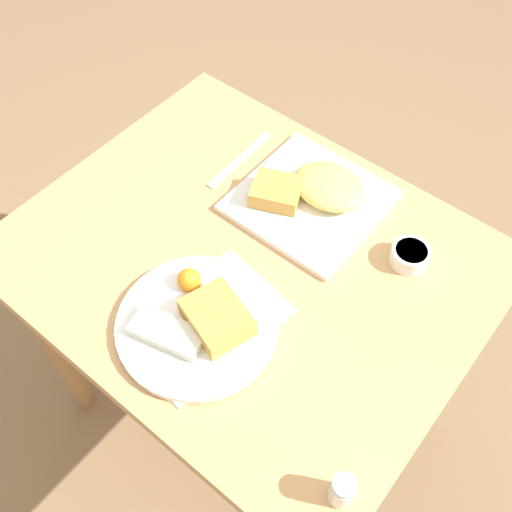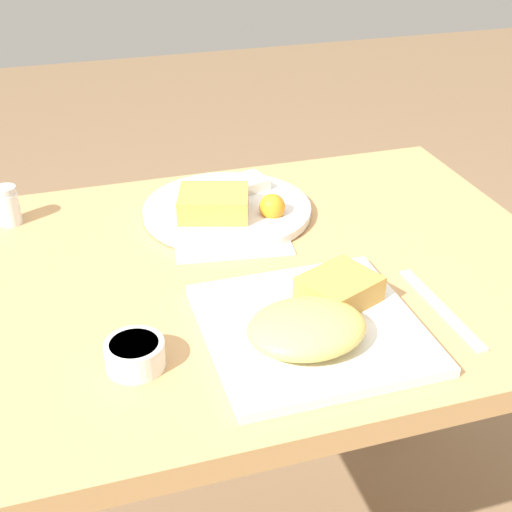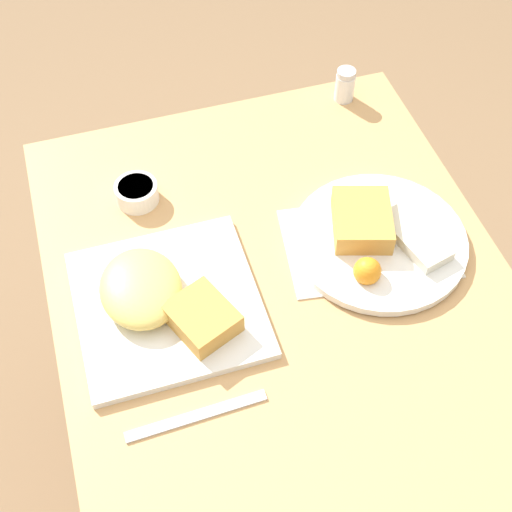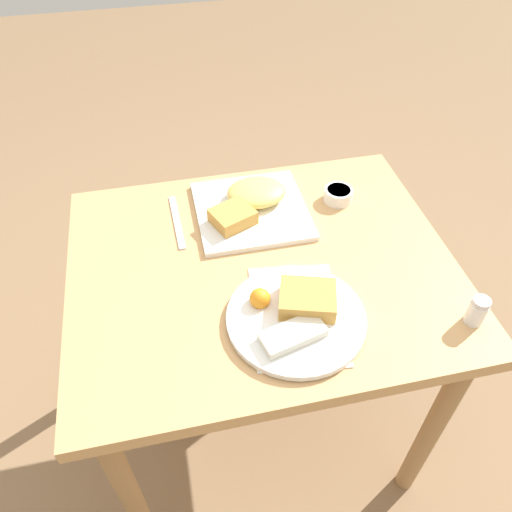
# 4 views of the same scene
# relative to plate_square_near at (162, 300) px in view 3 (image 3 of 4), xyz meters

# --- Properties ---
(ground_plane) EXTENTS (8.00, 8.00, 0.00)m
(ground_plane) POSITION_rel_plate_square_near_xyz_m (0.01, 0.19, -0.76)
(ground_plane) COLOR #846647
(dining_table) EXTENTS (0.88, 0.72, 0.74)m
(dining_table) POSITION_rel_plate_square_near_xyz_m (0.01, 0.19, -0.13)
(dining_table) COLOR tan
(dining_table) RESTS_ON ground_plane
(menu_card) EXTENTS (0.22, 0.30, 0.00)m
(menu_card) POSITION_rel_plate_square_near_xyz_m (-0.02, 0.35, -0.02)
(menu_card) COLOR silver
(menu_card) RESTS_ON dining_table
(plate_square_near) EXTENTS (0.28, 0.28, 0.06)m
(plate_square_near) POSITION_rel_plate_square_near_xyz_m (0.00, 0.00, 0.00)
(plate_square_near) COLOR white
(plate_square_near) RESTS_ON dining_table
(plate_oval_far) EXTENTS (0.29, 0.29, 0.05)m
(plate_oval_far) POSITION_rel_plate_square_near_xyz_m (-0.02, 0.36, -0.00)
(plate_oval_far) COLOR white
(plate_oval_far) RESTS_ON menu_card
(sauce_ramekin) EXTENTS (0.07, 0.07, 0.04)m
(sauce_ramekin) POSITION_rel_plate_square_near_xyz_m (-0.23, 0.01, -0.00)
(sauce_ramekin) COLOR white
(sauce_ramekin) RESTS_ON dining_table
(salt_shaker) EXTENTS (0.04, 0.04, 0.07)m
(salt_shaker) POSITION_rel_plate_square_near_xyz_m (-0.37, 0.44, 0.01)
(salt_shaker) COLOR white
(salt_shaker) RESTS_ON dining_table
(butter_knife) EXTENTS (0.02, 0.20, 0.00)m
(butter_knife) POSITION_rel_plate_square_near_xyz_m (0.19, 0.00, -0.02)
(butter_knife) COLOR silver
(butter_knife) RESTS_ON dining_table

